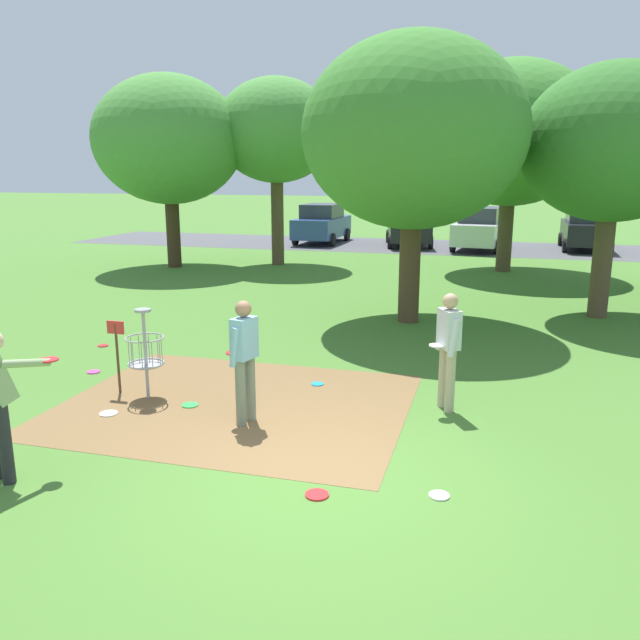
{
  "coord_description": "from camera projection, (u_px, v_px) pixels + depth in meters",
  "views": [
    {
      "loc": [
        1.82,
        -6.3,
        3.38
      ],
      "look_at": [
        -0.88,
        3.45,
        1.0
      ],
      "focal_mm": 35.74,
      "sensor_mm": 36.0,
      "label": 1
    }
  ],
  "objects": [
    {
      "name": "frisbee_far_right",
      "position": [
        439.0,
        496.0,
        6.76
      ],
      "size": [
        0.22,
        0.22,
        0.02
      ],
      "primitive_type": "cylinder",
      "color": "white",
      "rests_on": "ground"
    },
    {
      "name": "frisbee_mid_grass",
      "position": [
        317.0,
        495.0,
        6.78
      ],
      "size": [
        0.26,
        0.26,
        0.02
      ],
      "primitive_type": "cylinder",
      "color": "red",
      "rests_on": "ground"
    },
    {
      "name": "ground_plane",
      "position": [
        314.0,
        479.0,
        7.15
      ],
      "size": [
        160.0,
        160.0,
        0.0
      ],
      "primitive_type": "plane",
      "color": "#47752D"
    },
    {
      "name": "parking_lot_strip",
      "position": [
        454.0,
        247.0,
        28.78
      ],
      "size": [
        36.0,
        6.0,
        0.01
      ],
      "primitive_type": "cube",
      "color": "#4C4C51",
      "rests_on": "ground"
    },
    {
      "name": "disc_golf_basket",
      "position": [
        142.0,
        350.0,
        9.55
      ],
      "size": [
        0.98,
        0.58,
        1.39
      ],
      "color": "#9E9EA3",
      "rests_on": "ground"
    },
    {
      "name": "player_throwing",
      "position": [
        448.0,
        345.0,
        9.03
      ],
      "size": [
        0.45,
        0.49,
        1.71
      ],
      "color": "tan",
      "rests_on": "ground"
    },
    {
      "name": "dirt_tee_pad",
      "position": [
        236.0,
        404.0,
        9.44
      ],
      "size": [
        5.04,
        4.1,
        0.01
      ],
      "primitive_type": "cube",
      "color": "brown",
      "rests_on": "ground"
    },
    {
      "name": "tree_mid_center",
      "position": [
        414.0,
        133.0,
        13.7
      ],
      "size": [
        4.86,
        4.86,
        6.24
      ],
      "color": "#4C3823",
      "rests_on": "ground"
    },
    {
      "name": "frisbee_near_basket",
      "position": [
        94.0,
        372.0,
        10.92
      ],
      "size": [
        0.22,
        0.22,
        0.02
      ],
      "primitive_type": "cylinder",
      "color": "#E53D99",
      "rests_on": "ground"
    },
    {
      "name": "tree_near_left",
      "position": [
        168.0,
        140.0,
        21.92
      ],
      "size": [
        5.15,
        5.15,
        6.6
      ],
      "color": "#422D1E",
      "rests_on": "ground"
    },
    {
      "name": "tree_mid_right",
      "position": [
        614.0,
        144.0,
        14.22
      ],
      "size": [
        4.12,
        4.12,
        5.73
      ],
      "color": "brown",
      "rests_on": "ground"
    },
    {
      "name": "tree_far_left",
      "position": [
        276.0,
        131.0,
        22.45
      ],
      "size": [
        4.28,
        4.28,
        6.58
      ],
      "color": "brown",
      "rests_on": "ground"
    },
    {
      "name": "frisbee_scattered_a",
      "position": [
        190.0,
        405.0,
        9.37
      ],
      "size": [
        0.24,
        0.24,
        0.02
      ],
      "primitive_type": "cylinder",
      "color": "green",
      "rests_on": "ground"
    },
    {
      "name": "parked_car_center_right",
      "position": [
        480.0,
        229.0,
        27.71
      ],
      "size": [
        2.37,
        4.39,
        1.84
      ],
      "color": "silver",
      "rests_on": "ground"
    },
    {
      "name": "parked_car_leftmost",
      "position": [
        322.0,
        223.0,
        30.38
      ],
      "size": [
        2.07,
        4.25,
        1.84
      ],
      "color": "#2D4784",
      "rests_on": "ground"
    },
    {
      "name": "parked_car_rightmost",
      "position": [
        586.0,
        228.0,
        27.76
      ],
      "size": [
        2.03,
        4.23,
        1.84
      ],
      "color": "black",
      "rests_on": "ground"
    },
    {
      "name": "parked_car_center_left",
      "position": [
        409.0,
        225.0,
        29.28
      ],
      "size": [
        2.58,
        4.47,
        1.84
      ],
      "color": "black",
      "rests_on": "ground"
    },
    {
      "name": "frisbee_scattered_b",
      "position": [
        109.0,
        414.0,
        9.05
      ],
      "size": [
        0.25,
        0.25,
        0.02
      ],
      "primitive_type": "cylinder",
      "color": "white",
      "rests_on": "ground"
    },
    {
      "name": "frisbee_far_left",
      "position": [
        103.0,
        346.0,
        12.56
      ],
      "size": [
        0.2,
        0.2,
        0.02
      ],
      "primitive_type": "cylinder",
      "color": "red",
      "rests_on": "ground"
    },
    {
      "name": "player_foreground_watching",
      "position": [
        244.0,
        355.0,
        8.54
      ],
      "size": [
        0.44,
        0.49,
        1.71
      ],
      "color": "slate",
      "rests_on": "ground"
    },
    {
      "name": "tree_near_right",
      "position": [
        512.0,
        134.0,
        20.95
      ],
      "size": [
        5.54,
        5.54,
        6.92
      ],
      "color": "brown",
      "rests_on": "ground"
    },
    {
      "name": "frisbee_by_tee",
      "position": [
        317.0,
        384.0,
        10.3
      ],
      "size": [
        0.2,
        0.2,
        0.02
      ],
      "primitive_type": "cylinder",
      "color": "#1E93DB",
      "rests_on": "ground"
    }
  ]
}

